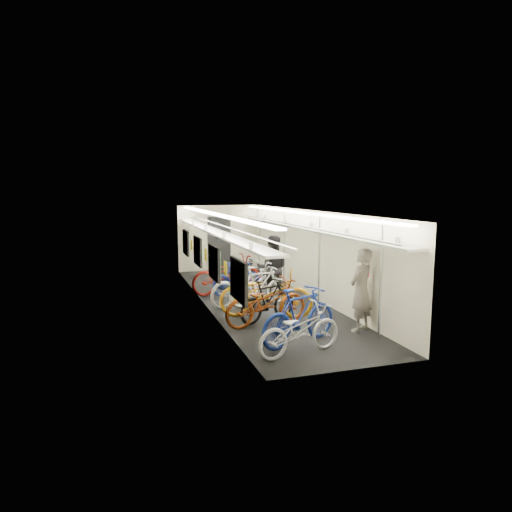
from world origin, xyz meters
TOP-DOWN VIEW (x-y plane):
  - train_car_shell at (-0.36, 0.71)m, footprint 10.00×10.00m
  - bicycle_0 at (-0.56, -4.09)m, footprint 1.84×1.01m
  - bicycle_1 at (-0.35, -3.57)m, footprint 1.95×1.18m
  - bicycle_2 at (-0.57, -2.20)m, footprint 2.04×0.99m
  - bicycle_3 at (-0.42, -1.90)m, footprint 1.65×1.04m
  - bicycle_4 at (-0.38, -1.61)m, footprint 2.30×1.53m
  - bicycle_5 at (-0.17, -0.52)m, footprint 1.79×0.77m
  - bicycle_6 at (-0.51, -0.32)m, footprint 2.22×1.39m
  - bicycle_7 at (-0.40, 0.94)m, footprint 1.62×0.83m
  - bicycle_8 at (-0.65, 1.07)m, footprint 2.21×1.07m
  - bicycle_9 at (-0.15, 1.51)m, footprint 1.62×0.63m
  - passenger_near at (1.20, -3.16)m, footprint 0.77×0.69m
  - passenger_mid at (0.31, -0.10)m, footprint 1.04×0.93m
  - backpack at (1.63, -2.96)m, footprint 0.28×0.19m

SIDE VIEW (x-z plane):
  - bicycle_0 at x=-0.56m, z-range 0.00..0.92m
  - bicycle_7 at x=-0.40m, z-range 0.00..0.94m
  - bicycle_9 at x=-0.15m, z-range 0.00..0.95m
  - bicycle_3 at x=-0.42m, z-range 0.00..0.96m
  - bicycle_2 at x=-0.57m, z-range 0.00..1.03m
  - bicycle_5 at x=-0.17m, z-range 0.00..1.04m
  - bicycle_6 at x=-0.51m, z-range 0.00..1.10m
  - bicycle_8 at x=-0.65m, z-range 0.00..1.12m
  - bicycle_1 at x=-0.35m, z-range 0.00..1.13m
  - bicycle_4 at x=-0.38m, z-range 0.00..1.14m
  - passenger_near at x=1.20m, z-range 0.00..1.76m
  - passenger_mid at x=0.31m, z-range 0.00..1.76m
  - backpack at x=1.63m, z-range 1.09..1.47m
  - train_car_shell at x=-0.36m, z-range -3.34..6.66m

